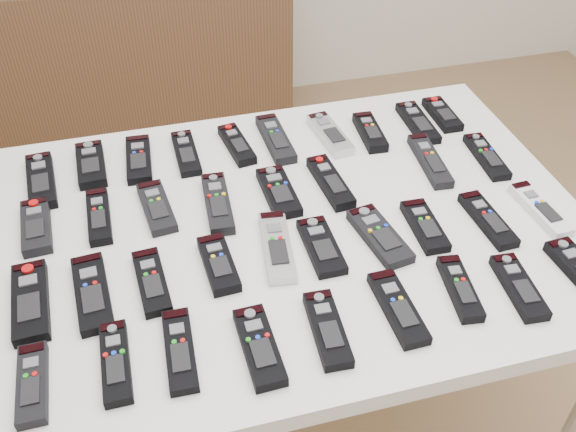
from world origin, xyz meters
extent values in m
cube|color=white|center=(-0.14, 0.13, 0.76)|extent=(1.25, 0.88, 0.04)
cylinder|color=beige|center=(0.43, -0.25, 0.37)|extent=(0.04, 0.04, 0.74)
cylinder|color=beige|center=(-0.70, 0.51, 0.37)|extent=(0.04, 0.04, 0.74)
cylinder|color=beige|center=(0.43, 0.51, 0.37)|extent=(0.04, 0.04, 0.74)
cube|color=#46331C|center=(-0.45, 1.78, 0.37)|extent=(1.49, 0.51, 0.73)
cube|color=black|center=(-0.64, 0.39, 0.79)|extent=(0.07, 0.20, 0.02)
cube|color=black|center=(-0.53, 0.43, 0.79)|extent=(0.07, 0.16, 0.02)
cube|color=black|center=(-0.42, 0.42, 0.79)|extent=(0.06, 0.18, 0.02)
cube|color=black|center=(-0.31, 0.42, 0.79)|extent=(0.05, 0.17, 0.02)
cube|color=black|center=(-0.19, 0.42, 0.79)|extent=(0.07, 0.16, 0.02)
cube|color=black|center=(-0.09, 0.42, 0.79)|extent=(0.06, 0.19, 0.02)
cube|color=#B7B7BC|center=(0.04, 0.40, 0.79)|extent=(0.07, 0.18, 0.02)
cube|color=black|center=(0.14, 0.39, 0.79)|extent=(0.06, 0.15, 0.02)
cube|color=black|center=(0.27, 0.40, 0.79)|extent=(0.06, 0.18, 0.02)
cube|color=black|center=(0.35, 0.42, 0.79)|extent=(0.05, 0.15, 0.02)
cube|color=black|center=(-0.64, 0.24, 0.79)|extent=(0.07, 0.16, 0.02)
cube|color=black|center=(-0.52, 0.24, 0.79)|extent=(0.05, 0.17, 0.02)
cube|color=black|center=(-0.40, 0.24, 0.79)|extent=(0.07, 0.17, 0.02)
cube|color=black|center=(-0.27, 0.21, 0.79)|extent=(0.06, 0.19, 0.02)
cube|color=black|center=(-0.14, 0.22, 0.79)|extent=(0.07, 0.17, 0.02)
cube|color=black|center=(-0.02, 0.22, 0.79)|extent=(0.06, 0.18, 0.02)
cube|color=black|center=(0.23, 0.24, 0.79)|extent=(0.06, 0.20, 0.02)
cube|color=black|center=(0.37, 0.22, 0.79)|extent=(0.06, 0.17, 0.02)
cube|color=black|center=(-0.65, 0.03, 0.79)|extent=(0.07, 0.19, 0.02)
cube|color=black|center=(-0.54, 0.02, 0.79)|extent=(0.07, 0.19, 0.02)
cube|color=black|center=(-0.43, 0.02, 0.79)|extent=(0.06, 0.17, 0.02)
cube|color=black|center=(-0.30, 0.03, 0.79)|extent=(0.06, 0.15, 0.02)
cube|color=#B7B7BC|center=(-0.18, 0.05, 0.79)|extent=(0.08, 0.20, 0.02)
cube|color=black|center=(-0.10, 0.03, 0.79)|extent=(0.06, 0.16, 0.02)
cube|color=black|center=(0.03, 0.03, 0.79)|extent=(0.09, 0.18, 0.02)
cube|color=black|center=(0.13, 0.03, 0.79)|extent=(0.06, 0.15, 0.02)
cube|color=black|center=(0.26, 0.02, 0.79)|extent=(0.05, 0.17, 0.02)
cube|color=silver|center=(0.38, 0.02, 0.79)|extent=(0.06, 0.17, 0.02)
cube|color=black|center=(-0.64, -0.16, 0.79)|extent=(0.05, 0.15, 0.02)
cube|color=black|center=(-0.51, -0.15, 0.79)|extent=(0.05, 0.16, 0.02)
cube|color=black|center=(-0.40, -0.15, 0.79)|extent=(0.05, 0.17, 0.02)
cube|color=black|center=(-0.27, -0.18, 0.79)|extent=(0.06, 0.17, 0.02)
cube|color=black|center=(-0.15, -0.17, 0.79)|extent=(0.06, 0.17, 0.02)
cube|color=black|center=(-0.01, -0.16, 0.79)|extent=(0.06, 0.17, 0.02)
cube|color=black|center=(0.12, -0.14, 0.79)|extent=(0.06, 0.16, 0.02)
cube|color=black|center=(0.22, -0.17, 0.79)|extent=(0.06, 0.16, 0.02)
camera|label=1|loc=(-0.40, -0.84, 1.67)|focal=40.00mm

